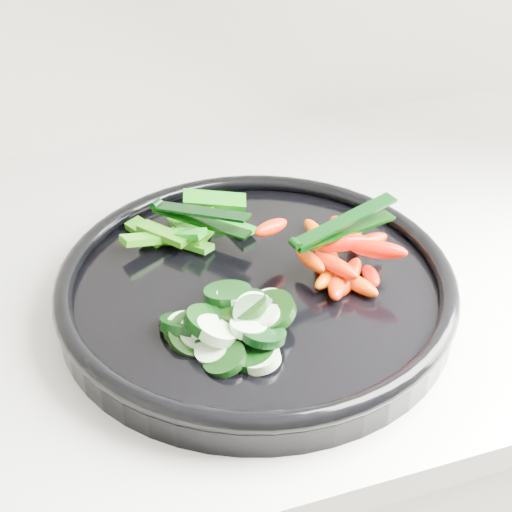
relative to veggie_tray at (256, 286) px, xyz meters
name	(u,v)px	position (x,y,z in m)	size (l,w,h in m)	color
counter	(474,451)	(0.39, 0.09, -0.48)	(2.02, 0.62, 0.93)	white
veggie_tray	(256,286)	(0.00, 0.00, 0.00)	(0.42, 0.42, 0.04)	black
cucumber_pile	(225,325)	(-0.05, -0.06, 0.01)	(0.13, 0.12, 0.04)	black
carrot_pile	(339,255)	(0.08, -0.01, 0.02)	(0.14, 0.14, 0.05)	#FC2900
pepper_pile	(188,228)	(-0.04, 0.10, 0.01)	(0.15, 0.10, 0.04)	#1D6509
tong_carrot	(342,227)	(0.08, -0.01, 0.05)	(0.11, 0.04, 0.02)	black
tong_pepper	(198,216)	(-0.03, 0.09, 0.03)	(0.09, 0.09, 0.02)	black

